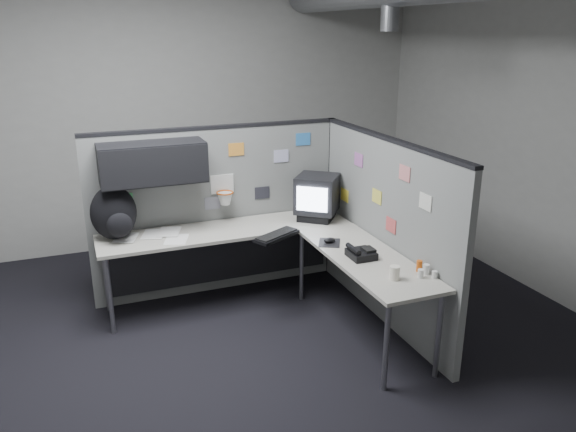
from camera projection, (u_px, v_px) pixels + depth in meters
name	position (u px, v px, depth m)	size (l,w,h in m)	color
room	(343.00, 83.00, 4.08)	(5.62, 5.62, 3.22)	black
partition_back	(202.00, 196.00, 5.23)	(2.44, 0.42, 1.63)	slate
partition_right	(384.00, 230.00, 4.86)	(0.07, 2.23, 1.63)	slate
desk	(262.00, 248.00, 5.02)	(2.31, 2.11, 0.73)	#B0AC9F
monitor	(317.00, 197.00, 5.36)	(0.52, 0.52, 0.42)	black
keyboard	(277.00, 236.00, 4.92)	(0.47, 0.35, 0.04)	black
mouse	(329.00, 241.00, 4.79)	(0.26, 0.27, 0.05)	black
phone	(361.00, 253.00, 4.48)	(0.20, 0.22, 0.10)	black
bottles	(424.00, 270.00, 4.17)	(0.14, 0.19, 0.09)	silver
cup	(395.00, 273.00, 4.09)	(0.08, 0.08, 0.10)	white
papers	(156.00, 236.00, 4.96)	(0.67, 0.51, 0.01)	white
backpack	(114.00, 214.00, 4.81)	(0.43, 0.40, 0.48)	black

